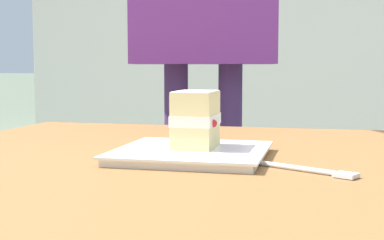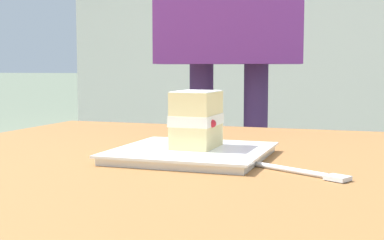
% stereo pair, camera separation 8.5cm
% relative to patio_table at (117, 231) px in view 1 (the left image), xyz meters
% --- Properties ---
extents(patio_table, '(1.23, 0.89, 0.69)m').
position_rel_patio_table_xyz_m(patio_table, '(0.00, 0.00, 0.00)').
color(patio_table, brown).
rests_on(patio_table, ground).
extents(dessert_plate, '(0.25, 0.25, 0.02)m').
position_rel_patio_table_xyz_m(dessert_plate, '(0.12, -0.09, 0.10)').
color(dessert_plate, white).
rests_on(dessert_plate, patio_table).
extents(cake_slice, '(0.10, 0.08, 0.10)m').
position_rel_patio_table_xyz_m(cake_slice, '(0.13, -0.09, 0.16)').
color(cake_slice, '#EAD18C').
rests_on(cake_slice, dessert_plate).
extents(dessert_fork, '(0.09, 0.16, 0.01)m').
position_rel_patio_table_xyz_m(dessert_fork, '(0.03, -0.28, 0.10)').
color(dessert_fork, silver).
rests_on(dessert_fork, patio_table).
extents(patio_building, '(4.86, 2.58, 3.01)m').
position_rel_patio_table_xyz_m(patio_building, '(5.19, 0.42, 0.91)').
color(patio_building, silver).
rests_on(patio_building, ground).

